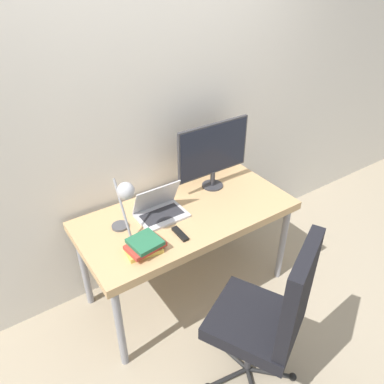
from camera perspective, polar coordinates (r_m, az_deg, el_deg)
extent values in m
plane|color=tan|center=(2.94, 3.49, -18.71)|extent=(12.00, 12.00, 0.00)
cube|color=silver|center=(2.69, -6.05, 10.89)|extent=(8.00, 0.05, 2.60)
cube|color=tan|center=(2.64, -0.79, -3.58)|extent=(1.52, 0.73, 0.06)
cylinder|color=gray|center=(2.49, -10.94, -19.66)|extent=(0.05, 0.05, 0.70)
cylinder|color=gray|center=(3.07, 13.61, -7.63)|extent=(0.05, 0.05, 0.70)
cylinder|color=gray|center=(2.89, -16.13, -11.14)|extent=(0.05, 0.05, 0.70)
cylinder|color=gray|center=(3.41, 6.28, -2.18)|extent=(0.05, 0.05, 0.70)
cube|color=silver|center=(2.58, -4.61, -3.59)|extent=(0.33, 0.23, 0.02)
cube|color=#2D2D33|center=(2.58, -4.62, -3.41)|extent=(0.28, 0.14, 0.00)
cube|color=silver|center=(2.56, -5.47, -0.80)|extent=(0.33, 0.11, 0.21)
cube|color=silver|center=(2.56, -5.45, -0.83)|extent=(0.30, 0.09, 0.19)
cylinder|color=#333338|center=(2.91, 3.12, 1.02)|extent=(0.16, 0.16, 0.01)
cylinder|color=#333338|center=(2.87, 3.16, 2.12)|extent=(0.04, 0.04, 0.12)
cube|color=#333338|center=(2.76, 3.26, 6.55)|extent=(0.60, 0.02, 0.40)
cube|color=black|center=(2.75, 3.42, 6.45)|extent=(0.58, 0.00, 0.37)
cylinder|color=#4C4C51|center=(2.53, -10.90, -5.12)|extent=(0.11, 0.11, 0.02)
cylinder|color=#99999E|center=(2.35, -10.52, -2.59)|extent=(0.02, 0.18, 0.37)
sphere|color=#B2B2B7|center=(2.19, -10.06, 0.16)|extent=(0.11, 0.11, 0.11)
sphere|color=black|center=(2.86, 10.69, -20.64)|extent=(0.05, 0.05, 0.05)
cylinder|color=black|center=(2.78, 9.60, -22.81)|extent=(0.27, 0.16, 0.03)
sphere|color=black|center=(2.80, 3.56, -21.63)|extent=(0.05, 0.05, 0.05)
cylinder|color=black|center=(2.75, 5.91, -23.35)|extent=(0.07, 0.29, 0.03)
cylinder|color=black|center=(2.66, 5.49, -26.36)|extent=(0.29, 0.07, 0.03)
sphere|color=black|center=(2.73, 15.08, -25.56)|extent=(0.05, 0.05, 0.05)
cylinder|color=black|center=(2.71, 11.75, -25.37)|extent=(0.22, 0.22, 0.03)
cylinder|color=#2D2D33|center=(2.52, 8.85, -22.37)|extent=(0.04, 0.04, 0.40)
cube|color=black|center=(2.32, 9.40, -18.91)|extent=(0.63, 0.64, 0.09)
cube|color=black|center=(2.04, 15.92, -14.86)|extent=(0.42, 0.26, 0.59)
cube|color=gold|center=(2.32, -7.42, -8.64)|extent=(0.23, 0.17, 0.03)
cube|color=#B2382D|center=(2.30, -7.12, -8.14)|extent=(0.24, 0.17, 0.03)
cube|color=#286B47|center=(2.28, -7.17, -7.54)|extent=(0.19, 0.20, 0.03)
cube|color=black|center=(2.42, -1.83, -6.39)|extent=(0.04, 0.15, 0.02)
cube|color=#4C4C51|center=(2.38, -6.24, -7.41)|extent=(0.11, 0.17, 0.02)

